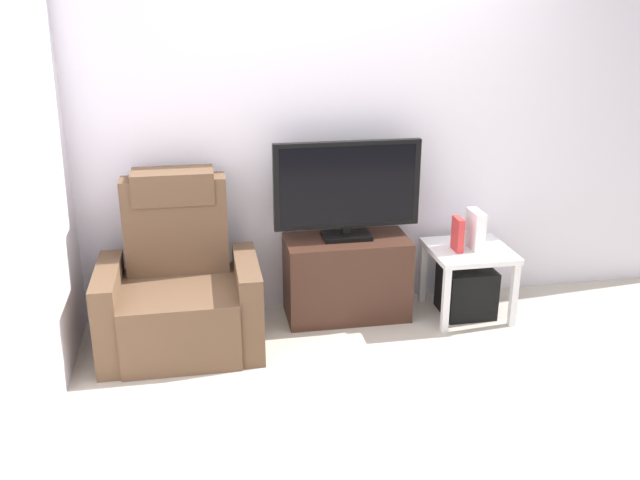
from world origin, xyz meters
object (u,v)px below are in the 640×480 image
Objects in this scene: television at (347,188)px; book_upright at (458,234)px; subwoofer_box at (466,290)px; game_console at (475,229)px; side_table at (469,259)px; tv_stand at (347,277)px; recliner_armchair at (179,289)px.

television is 4.26× the size of book_upright.
game_console is (0.04, 0.01, 0.44)m from subwoofer_box.
television is 0.92m from game_console.
television reaches higher than subwoofer_box.
tv_stand is at bearing 172.36° from side_table.
tv_stand is 3.20× the size of game_console.
tv_stand is at bearing 169.79° from book_upright.
recliner_armchair is 1.86m from book_upright.
recliner_armchair is (-1.11, -0.22, -0.54)m from television.
television is at bearing 171.09° from side_table.
game_console is at bearing 12.53° from book_upright.
tv_stand is at bearing -90.00° from television.
recliner_armchair reaches higher than subwoofer_box.
side_table is 2.08× the size of game_console.
television reaches higher than game_console.
side_table is 2.36× the size of book_upright.
book_upright is at bearing -10.21° from tv_stand.
side_table is at bearing -164.05° from game_console.
subwoofer_box is 0.44m from book_upright.
tv_stand is 3.62× the size of book_upright.
side_table is at bearing 0.00° from subwoofer_box.
television is 1.12m from subwoofer_box.
game_console reaches higher than book_upright.
book_upright is at bearing -168.69° from side_table.
side_table is (1.94, 0.09, 0.03)m from recliner_armchair.
side_table is 0.23m from subwoofer_box.
television is (0.00, 0.02, 0.63)m from tv_stand.
tv_stand is at bearing 173.32° from game_console.
subwoofer_box is at bearing 180.00° from side_table.
recliner_armchair is (-1.11, -0.20, 0.09)m from tv_stand.
television is 1.26m from recliner_armchair.
television reaches higher than side_table.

